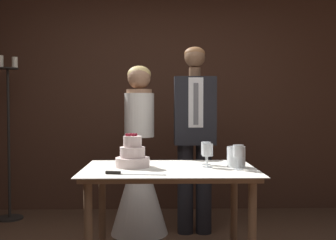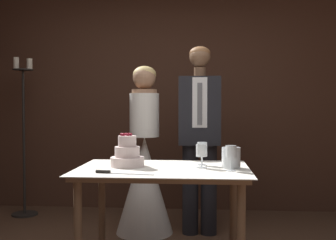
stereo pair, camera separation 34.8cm
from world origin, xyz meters
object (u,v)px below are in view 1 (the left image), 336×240
Objects in this scene: wine_glass_near at (207,151)px; tiered_cake at (133,155)px; cake_table at (169,181)px; wine_glass_middle at (206,149)px; wine_glass_far at (238,152)px; bride at (139,172)px; groom at (195,131)px; candle_stand at (9,144)px; hurricane_candle at (236,157)px; cake_knife at (124,173)px.

tiered_cake is at bearing 177.61° from wine_glass_near.
wine_glass_middle is at bearing 29.08° from cake_table.
wine_glass_near is at bearing 148.68° from wine_glass_far.
wine_glass_near is 0.98× the size of wine_glass_far.
cake_table is 0.54m from wine_glass_far.
wine_glass_far reaches higher than wine_glass_near.
groom reaches higher than bride.
wine_glass_far is at bearing -11.01° from tiered_cake.
wine_glass_middle is at bearing 127.85° from wine_glass_far.
candle_stand reaches higher than wine_glass_far.
wine_glass_near is 0.22m from hurricane_candle.
wine_glass_middle is 0.78m from groom.
wine_glass_middle is 0.10× the size of groom.
wine_glass_near reaches higher than cake_knife.
hurricane_candle is at bearing 4.09° from cake_table.
wine_glass_far is at bearing -11.46° from cake_table.
groom is at bearing 104.36° from hurricane_candle.
bride reaches higher than wine_glass_near.
candle_stand is (-1.93, 0.53, -0.17)m from groom.
tiered_cake reaches higher than wine_glass_near.
tiered_cake is 0.76m from wine_glass_far.
hurricane_candle is 0.08× the size of groom.
wine_glass_near reaches higher than cake_table.
wine_glass_far reaches higher than cake_table.
wine_glass_near is (0.55, -0.02, 0.03)m from tiered_cake.
candle_stand reaches higher than hurricane_candle.
cake_table is 7.22× the size of wine_glass_near.
cake_knife is 1.35m from groom.
tiered_cake is at bearing 168.99° from wine_glass_far.
cake_knife is 0.74m from wine_glass_middle.
tiered_cake is 0.56m from wine_glass_middle.
wine_glass_near is at bearing -91.83° from wine_glass_middle.
hurricane_candle is 1.20m from bride.
tiered_cake is (-0.27, 0.05, 0.18)m from cake_table.
candle_stand is at bearing 146.58° from hurricane_candle.
candle_stand is at bearing 134.79° from tiered_cake.
cake_table is 0.71× the size of candle_stand.
hurricane_candle reaches higher than cake_table.
cake_table is at bearing -150.92° from wine_glass_middle.
candle_stand reaches higher than wine_glass_near.
hurricane_candle is 0.94m from groom.
wine_glass_near is 0.10× the size of groom.
groom is at bearing 74.35° from cake_table.
bride is at bearing 129.95° from hurricane_candle.
candle_stand is at bearing 164.65° from groom.
bride is 0.90× the size of groom.
wine_glass_near is 0.91m from groom.
wine_glass_far reaches higher than hurricane_candle.
tiered_cake is 0.14× the size of candle_stand.
groom is (-0.02, 0.91, 0.09)m from wine_glass_near.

